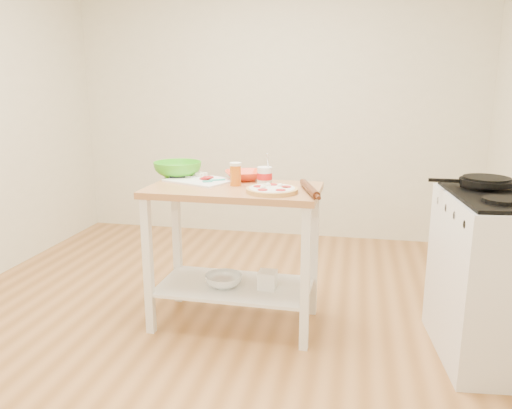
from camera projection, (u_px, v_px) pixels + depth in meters
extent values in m
cube|color=#B37942|center=(213.00, 339.00, 3.06)|extent=(4.00, 4.50, 0.02)
cube|color=beige|center=(275.00, 101.00, 4.89)|extent=(4.00, 0.02, 2.70)
cube|color=#B17848|center=(234.00, 190.00, 3.04)|extent=(1.06, 0.59, 0.04)
cube|color=white|center=(235.00, 286.00, 3.19)|extent=(0.97, 0.53, 0.02)
cube|color=white|center=(148.00, 267.00, 3.02)|extent=(0.05, 0.05, 0.86)
cube|color=white|center=(177.00, 243.00, 3.48)|extent=(0.05, 0.05, 0.86)
cube|color=white|center=(305.00, 280.00, 2.82)|extent=(0.05, 0.05, 0.86)
cube|color=white|center=(314.00, 253.00, 3.28)|extent=(0.05, 0.05, 0.86)
cube|color=silver|center=(506.00, 280.00, 2.75)|extent=(0.74, 0.85, 0.92)
cylinder|color=black|center=(486.00, 182.00, 2.81)|extent=(0.29, 0.29, 0.03)
cube|color=black|center=(445.00, 180.00, 2.85)|extent=(0.18, 0.03, 0.02)
cylinder|color=#E8B563|center=(272.00, 191.00, 2.89)|extent=(0.30, 0.30, 0.02)
cylinder|color=#E8B563|center=(272.00, 189.00, 2.88)|extent=(0.30, 0.30, 0.01)
cylinder|color=white|center=(272.00, 189.00, 2.88)|extent=(0.27, 0.27, 0.01)
cylinder|color=red|center=(286.00, 187.00, 2.90)|extent=(0.06, 0.06, 0.01)
cylinder|color=red|center=(273.00, 185.00, 2.97)|extent=(0.06, 0.06, 0.01)
cylinder|color=red|center=(258.00, 186.00, 2.91)|extent=(0.06, 0.06, 0.01)
cylinder|color=red|center=(263.00, 190.00, 2.82)|extent=(0.06, 0.06, 0.01)
cylinder|color=red|center=(281.00, 190.00, 2.81)|extent=(0.06, 0.06, 0.01)
sphere|color=white|center=(280.00, 186.00, 2.92)|extent=(0.04, 0.04, 0.04)
sphere|color=white|center=(268.00, 186.00, 2.94)|extent=(0.04, 0.04, 0.04)
sphere|color=white|center=(263.00, 188.00, 2.88)|extent=(0.04, 0.04, 0.04)
plane|color=#236410|center=(285.00, 187.00, 2.88)|extent=(0.03, 0.03, 0.00)
plane|color=#236410|center=(279.00, 185.00, 2.95)|extent=(0.03, 0.03, 0.00)
plane|color=#236410|center=(265.00, 185.00, 2.95)|extent=(0.04, 0.04, 0.00)
plane|color=#236410|center=(264.00, 187.00, 2.88)|extent=(0.03, 0.03, 0.00)
cube|color=white|center=(200.00, 180.00, 3.22)|extent=(0.49, 0.43, 0.01)
cube|color=#F4EACC|center=(194.00, 174.00, 3.34)|extent=(0.03, 0.03, 0.02)
cube|color=#F4EACC|center=(198.00, 175.00, 3.32)|extent=(0.03, 0.03, 0.02)
cube|color=#F4EACC|center=(202.00, 175.00, 3.30)|extent=(0.03, 0.03, 0.02)
cube|color=#F4EACC|center=(197.00, 173.00, 3.37)|extent=(0.03, 0.03, 0.02)
cube|color=#F4EACC|center=(201.00, 174.00, 3.35)|extent=(0.03, 0.03, 0.02)
cube|color=#F4EACC|center=(205.00, 174.00, 3.33)|extent=(0.03, 0.03, 0.02)
cylinder|color=red|center=(205.00, 179.00, 3.22)|extent=(0.07, 0.07, 0.01)
cylinder|color=red|center=(206.00, 178.00, 3.21)|extent=(0.07, 0.07, 0.01)
cylinder|color=red|center=(208.00, 177.00, 3.20)|extent=(0.07, 0.07, 0.01)
cube|color=teal|center=(207.00, 181.00, 3.13)|extent=(0.07, 0.06, 0.01)
cylinder|color=teal|center=(218.00, 180.00, 3.17)|extent=(0.09, 0.06, 0.01)
cube|color=silver|center=(197.00, 176.00, 3.31)|extent=(0.17, 0.09, 0.00)
cube|color=black|center=(177.00, 177.00, 3.27)|extent=(0.10, 0.06, 0.01)
imported|color=#EC4724|center=(244.00, 175.00, 3.26)|extent=(0.32, 0.32, 0.06)
imported|color=green|center=(178.00, 169.00, 3.37)|extent=(0.41, 0.41, 0.10)
cylinder|color=#D26411|center=(236.00, 176.00, 3.07)|extent=(0.07, 0.07, 0.13)
cylinder|color=white|center=(235.00, 164.00, 3.05)|extent=(0.07, 0.07, 0.02)
cylinder|color=white|center=(265.00, 176.00, 3.08)|extent=(0.09, 0.09, 0.11)
cylinder|color=red|center=(265.00, 176.00, 3.08)|extent=(0.09, 0.09, 0.04)
cylinder|color=silver|center=(268.00, 162.00, 3.06)|extent=(0.01, 0.06, 0.11)
cylinder|color=#502512|center=(310.00, 189.00, 2.87)|extent=(0.15, 0.37, 0.04)
imported|color=silver|center=(224.00, 281.00, 3.16)|extent=(0.26, 0.26, 0.07)
cube|color=white|center=(267.00, 280.00, 3.13)|extent=(0.11, 0.11, 0.11)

